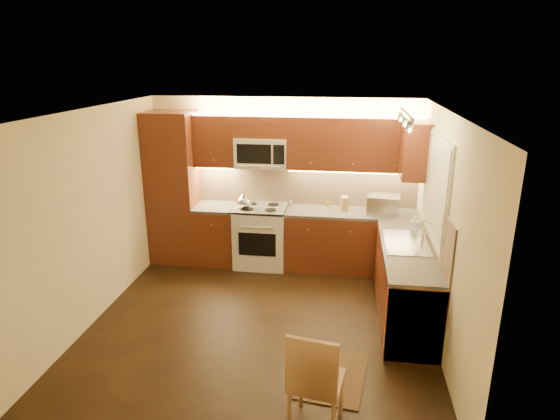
% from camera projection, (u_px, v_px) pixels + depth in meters
% --- Properties ---
extents(floor, '(4.00, 4.00, 0.01)m').
position_uv_depth(floor, '(261.00, 322.00, 5.74)').
color(floor, black).
rests_on(floor, ground).
extents(ceiling, '(4.00, 4.00, 0.01)m').
position_uv_depth(ceiling, '(258.00, 112.00, 4.98)').
color(ceiling, beige).
rests_on(ceiling, ground).
extents(wall_back, '(4.00, 0.01, 2.50)m').
position_uv_depth(wall_back, '(284.00, 181.00, 7.24)').
color(wall_back, beige).
rests_on(wall_back, ground).
extents(wall_front, '(4.00, 0.01, 2.50)m').
position_uv_depth(wall_front, '(210.00, 314.00, 3.47)').
color(wall_front, beige).
rests_on(wall_front, ground).
extents(wall_left, '(0.01, 4.00, 2.50)m').
position_uv_depth(wall_left, '(94.00, 216.00, 5.63)').
color(wall_left, beige).
rests_on(wall_left, ground).
extents(wall_right, '(0.01, 4.00, 2.50)m').
position_uv_depth(wall_right, '(444.00, 233.00, 5.09)').
color(wall_right, beige).
rests_on(wall_right, ground).
extents(pantry, '(0.70, 0.60, 2.30)m').
position_uv_depth(pantry, '(173.00, 188.00, 7.21)').
color(pantry, '#4D2410').
rests_on(pantry, floor).
extents(base_cab_back_left, '(0.62, 0.60, 0.86)m').
position_uv_depth(base_cab_back_left, '(218.00, 235.00, 7.34)').
color(base_cab_back_left, '#4D2410').
rests_on(base_cab_back_left, floor).
extents(counter_back_left, '(0.62, 0.60, 0.04)m').
position_uv_depth(counter_back_left, '(216.00, 207.00, 7.21)').
color(counter_back_left, '#322F2D').
rests_on(counter_back_left, base_cab_back_left).
extents(base_cab_back_right, '(1.92, 0.60, 0.86)m').
position_uv_depth(base_cab_back_right, '(350.00, 242.00, 7.07)').
color(base_cab_back_right, '#4D2410').
rests_on(base_cab_back_right, floor).
extents(counter_back_right, '(1.92, 0.60, 0.04)m').
position_uv_depth(counter_back_right, '(351.00, 213.00, 6.93)').
color(counter_back_right, '#322F2D').
rests_on(counter_back_right, base_cab_back_right).
extents(base_cab_right, '(0.60, 2.00, 0.86)m').
position_uv_depth(base_cab_right, '(405.00, 284.00, 5.76)').
color(base_cab_right, '#4D2410').
rests_on(base_cab_right, floor).
extents(counter_right, '(0.60, 2.00, 0.04)m').
position_uv_depth(counter_right, '(408.00, 249.00, 5.62)').
color(counter_right, '#322F2D').
rests_on(counter_right, base_cab_right).
extents(dishwasher, '(0.58, 0.60, 0.84)m').
position_uv_depth(dishwasher, '(412.00, 313.00, 5.10)').
color(dishwasher, silver).
rests_on(dishwasher, floor).
extents(backsplash_back, '(3.30, 0.02, 0.60)m').
position_uv_depth(backsplash_back, '(306.00, 185.00, 7.20)').
color(backsplash_back, tan).
rests_on(backsplash_back, wall_back).
extents(backsplash_right, '(0.02, 2.00, 0.60)m').
position_uv_depth(backsplash_right, '(436.00, 225.00, 5.48)').
color(backsplash_right, tan).
rests_on(backsplash_right, wall_right).
extents(upper_cab_back_left, '(0.62, 0.35, 0.75)m').
position_uv_depth(upper_cab_back_left, '(216.00, 140.00, 7.02)').
color(upper_cab_back_left, '#4D2410').
rests_on(upper_cab_back_left, wall_back).
extents(upper_cab_back_right, '(1.92, 0.35, 0.75)m').
position_uv_depth(upper_cab_back_right, '(355.00, 144.00, 6.75)').
color(upper_cab_back_right, '#4D2410').
rests_on(upper_cab_back_right, wall_back).
extents(upper_cab_bridge, '(0.76, 0.35, 0.31)m').
position_uv_depth(upper_cab_bridge, '(262.00, 126.00, 6.86)').
color(upper_cab_bridge, '#4D2410').
rests_on(upper_cab_bridge, wall_back).
extents(upper_cab_right_corner, '(0.35, 0.50, 0.75)m').
position_uv_depth(upper_cab_right_corner, '(415.00, 151.00, 6.24)').
color(upper_cab_right_corner, '#4D2410').
rests_on(upper_cab_right_corner, wall_right).
extents(stove, '(0.76, 0.65, 0.92)m').
position_uv_depth(stove, '(261.00, 236.00, 7.22)').
color(stove, silver).
rests_on(stove, floor).
extents(microwave, '(0.76, 0.38, 0.44)m').
position_uv_depth(microwave, '(262.00, 152.00, 6.96)').
color(microwave, silver).
rests_on(microwave, wall_back).
extents(window_frame, '(0.03, 1.44, 1.24)m').
position_uv_depth(window_frame, '(437.00, 188.00, 5.50)').
color(window_frame, silver).
rests_on(window_frame, wall_right).
extents(window_blinds, '(0.02, 1.36, 1.16)m').
position_uv_depth(window_blinds, '(435.00, 188.00, 5.50)').
color(window_blinds, silver).
rests_on(window_blinds, wall_right).
extents(sink, '(0.52, 0.86, 0.15)m').
position_uv_depth(sink, '(407.00, 237.00, 5.73)').
color(sink, silver).
rests_on(sink, counter_right).
extents(faucet, '(0.20, 0.04, 0.30)m').
position_uv_depth(faucet, '(423.00, 232.00, 5.68)').
color(faucet, silver).
rests_on(faucet, counter_right).
extents(track_light_bar, '(0.04, 1.20, 0.03)m').
position_uv_depth(track_light_bar, '(406.00, 114.00, 5.16)').
color(track_light_bar, silver).
rests_on(track_light_bar, ceiling).
extents(kettle, '(0.27, 0.27, 0.25)m').
position_uv_depth(kettle, '(244.00, 200.00, 6.98)').
color(kettle, silver).
rests_on(kettle, stove).
extents(toaster_oven, '(0.49, 0.40, 0.27)m').
position_uv_depth(toaster_oven, '(383.00, 204.00, 6.82)').
color(toaster_oven, silver).
rests_on(toaster_oven, counter_back_right).
extents(knife_block, '(0.12, 0.16, 0.20)m').
position_uv_depth(knife_block, '(344.00, 203.00, 6.97)').
color(knife_block, '#9E6E47').
rests_on(knife_block, counter_back_right).
extents(spice_jar_a, '(0.05, 0.05, 0.10)m').
position_uv_depth(spice_jar_a, '(292.00, 203.00, 7.19)').
color(spice_jar_a, silver).
rests_on(spice_jar_a, counter_back_right).
extents(spice_jar_b, '(0.06, 0.06, 0.09)m').
position_uv_depth(spice_jar_b, '(292.00, 203.00, 7.19)').
color(spice_jar_b, olive).
rests_on(spice_jar_b, counter_back_right).
extents(spice_jar_c, '(0.05, 0.05, 0.09)m').
position_uv_depth(spice_jar_c, '(307.00, 204.00, 7.13)').
color(spice_jar_c, silver).
rests_on(spice_jar_c, counter_back_right).
extents(spice_jar_d, '(0.05, 0.05, 0.09)m').
position_uv_depth(spice_jar_d, '(328.00, 204.00, 7.15)').
color(spice_jar_d, olive).
rests_on(spice_jar_d, counter_back_right).
extents(soap_bottle, '(0.11, 0.11, 0.21)m').
position_uv_depth(soap_bottle, '(415.00, 224.00, 6.12)').
color(soap_bottle, silver).
rests_on(soap_bottle, counter_right).
extents(rug, '(0.73, 0.99, 0.01)m').
position_uv_depth(rug, '(334.00, 375.00, 4.77)').
color(rug, black).
rests_on(rug, floor).
extents(dining_chair, '(0.49, 0.49, 0.97)m').
position_uv_depth(dining_chair, '(317.00, 378.00, 3.97)').
color(dining_chair, '#9E6E47').
rests_on(dining_chair, floor).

